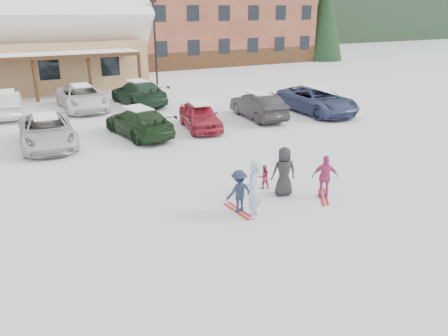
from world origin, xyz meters
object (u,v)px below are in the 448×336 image
parked_car_9 (7,104)px  adult_skier (254,189)px  parked_car_2 (47,131)px  parked_car_3 (139,122)px  child_magenta (325,177)px  parked_car_11 (139,93)px  parked_car_5 (258,106)px  parked_car_6 (317,100)px  child_navy (239,191)px  parked_car_10 (82,97)px  bystander_dark (284,172)px  toddler_red (264,177)px  parked_car_4 (200,116)px  lamp_post (155,38)px

parked_car_9 → adult_skier: bearing=112.3°
parked_car_2 → parked_car_3: (4.23, -0.35, -0.00)m
child_magenta → parked_car_3: (-3.23, 10.18, -0.04)m
parked_car_11 → parked_car_5: bearing=118.6°
adult_skier → parked_car_9: adult_skier is taller
parked_car_11 → parked_car_6: bearing=133.4°
child_navy → child_magenta: size_ratio=0.93×
adult_skier → parked_car_10: bearing=-129.6°
parked_car_11 → child_navy: bearing=76.2°
parked_car_5 → parked_car_9: 14.58m
parked_car_9 → parked_car_6: bearing=159.6°
child_magenta → parked_car_6: parked_car_6 is taller
child_magenta → bystander_dark: 1.37m
adult_skier → parked_car_3: (-0.34, 10.36, -0.22)m
toddler_red → parked_car_2: (-6.08, 8.91, 0.27)m
child_navy → parked_car_9: (-5.75, 17.26, 0.05)m
parked_car_2 → parked_car_3: parked_car_2 is taller
parked_car_4 → bystander_dark: bearing=-87.1°
child_navy → parked_car_10: bearing=-89.7°
adult_skier → parked_car_3: adult_skier is taller
child_magenta → bystander_dark: size_ratio=0.87×
parked_car_5 → parked_car_6: size_ratio=0.79×
toddler_red → child_navy: child_navy is taller
parked_car_3 → parked_car_5: parked_car_5 is taller
parked_car_2 → parked_car_6: bearing=1.0°
parked_car_6 → parked_car_10: (-12.34, 7.55, -0.03)m
bystander_dark → parked_car_6: size_ratio=0.30×
child_magenta → parked_car_3: size_ratio=0.31×
parked_car_6 → child_navy: bearing=-138.1°
bystander_dark → parked_car_4: 9.25m
toddler_red → parked_car_11: bearing=-77.0°
child_navy → parked_car_11: size_ratio=0.26×
parked_car_4 → parked_car_10: size_ratio=0.75×
lamp_post → toddler_red: lamp_post is taller
bystander_dark → parked_car_3: size_ratio=0.35×
adult_skier → parked_car_3: 10.37m
child_navy → parked_car_4: (3.09, 9.62, 0.01)m
parked_car_2 → parked_car_9: size_ratio=1.13×
adult_skier → child_navy: 0.63m
parked_car_2 → parked_car_5: bearing=2.6°
child_navy → parked_car_6: (10.87, 9.74, 0.10)m
parked_car_5 → parked_car_11: 8.46m
child_magenta → parked_car_10: (-4.54, 17.67, 0.02)m
parked_car_5 → parked_car_11: (-4.91, 6.89, 0.04)m
adult_skier → parked_car_3: size_ratio=0.38×
parked_car_11 → parked_car_10: bearing=-10.6°
parked_car_4 → parked_car_2: bearing=-174.3°
bystander_dark → parked_car_4: bystander_dark is taller
adult_skier → parked_car_5: size_ratio=0.41×
parked_car_10 → parked_car_11: bearing=-4.2°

